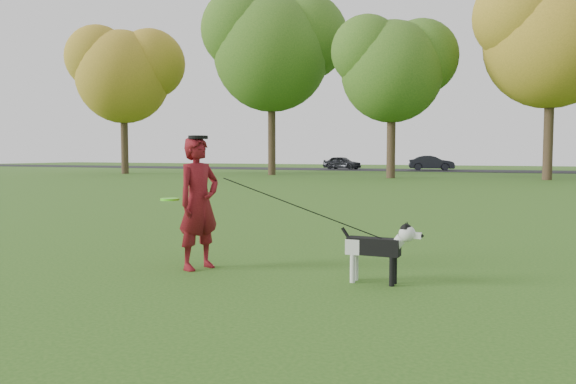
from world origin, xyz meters
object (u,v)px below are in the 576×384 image
at_px(man, 199,203).
at_px(dog, 380,245).
at_px(car_mid, 431,163).
at_px(car_left, 342,163).

height_order(man, dog, man).
height_order(man, car_mid, man).
bearing_deg(man, dog, -69.21).
distance_m(man, car_left, 41.26).
distance_m(dog, car_mid, 40.15).
bearing_deg(car_left, car_mid, -81.01).
bearing_deg(car_mid, man, 171.33).
height_order(man, car_left, man).
bearing_deg(dog, car_left, 107.91).
xyz_separation_m(dog, car_mid, (-5.42, 39.79, 0.19)).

